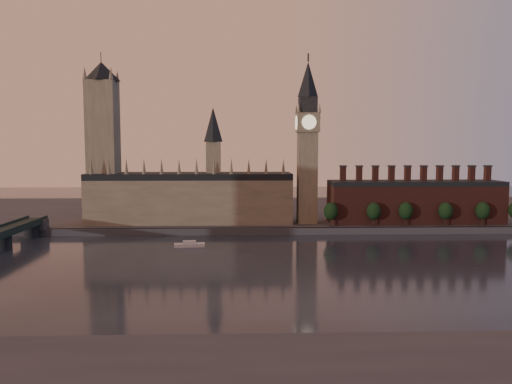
{
  "coord_description": "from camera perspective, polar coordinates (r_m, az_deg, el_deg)",
  "views": [
    {
      "loc": [
        -32.49,
        -206.81,
        52.81
      ],
      "look_at": [
        -24.41,
        55.0,
        29.02
      ],
      "focal_mm": 35.0,
      "sensor_mm": 36.0,
      "label": 1
    }
  ],
  "objects": [
    {
      "name": "ground",
      "position": [
        215.91,
        7.03,
        -9.01
      ],
      "size": [
        900.0,
        900.0,
        0.0
      ],
      "primitive_type": "plane",
      "color": "black",
      "rests_on": "ground"
    },
    {
      "name": "north_bank",
      "position": [
        389.55,
        3.03,
        -2.31
      ],
      "size": [
        900.0,
        182.0,
        4.0
      ],
      "color": "#424247",
      "rests_on": "ground"
    },
    {
      "name": "palace_of_westminster",
      "position": [
        324.81,
        -7.4,
        -0.36
      ],
      "size": [
        130.0,
        30.3,
        74.0
      ],
      "color": "gray",
      "rests_on": "north_bank"
    },
    {
      "name": "victoria_tower",
      "position": [
        333.56,
        -17.08,
        6.04
      ],
      "size": [
        24.0,
        24.0,
        108.0
      ],
      "color": "gray",
      "rests_on": "north_bank"
    },
    {
      "name": "big_ben",
      "position": [
        319.68,
        5.9,
        5.88
      ],
      "size": [
        15.0,
        15.0,
        107.0
      ],
      "color": "gray",
      "rests_on": "north_bank"
    },
    {
      "name": "chimney_block",
      "position": [
        338.01,
        17.68,
        -1.0
      ],
      "size": [
        110.0,
        25.0,
        37.0
      ],
      "color": "#4D221D",
      "rests_on": "north_bank"
    },
    {
      "name": "embankment_tree_0",
      "position": [
        308.5,
        8.55,
        -2.19
      ],
      "size": [
        8.6,
        8.6,
        14.88
      ],
      "color": "black",
      "rests_on": "north_bank"
    },
    {
      "name": "embankment_tree_1",
      "position": [
        314.53,
        13.31,
        -2.14
      ],
      "size": [
        8.6,
        8.6,
        14.88
      ],
      "color": "black",
      "rests_on": "north_bank"
    },
    {
      "name": "embankment_tree_2",
      "position": [
        320.68,
        16.75,
        -2.08
      ],
      "size": [
        8.6,
        8.6,
        14.88
      ],
      "color": "black",
      "rests_on": "north_bank"
    },
    {
      "name": "embankment_tree_3",
      "position": [
        328.6,
        20.84,
        -2.03
      ],
      "size": [
        8.6,
        8.6,
        14.88
      ],
      "color": "black",
      "rests_on": "north_bank"
    },
    {
      "name": "embankment_tree_4",
      "position": [
        338.67,
        24.47,
        -1.95
      ],
      "size": [
        8.6,
        8.6,
        14.88
      ],
      "color": "black",
      "rests_on": "north_bank"
    },
    {
      "name": "river_boat",
      "position": [
        267.69,
        -7.61,
        -5.97
      ],
      "size": [
        16.43,
        6.46,
        3.2
      ],
      "rotation": [
        0.0,
        0.0,
        0.12
      ],
      "color": "silver",
      "rests_on": "ground"
    }
  ]
}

